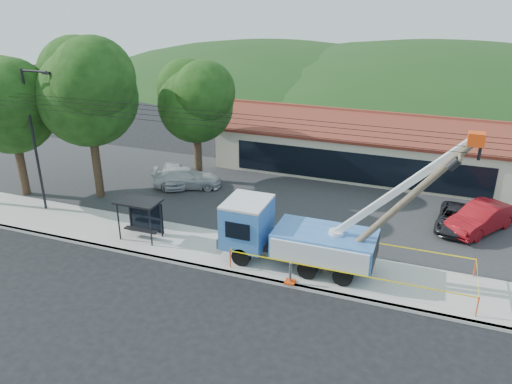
{
  "coord_description": "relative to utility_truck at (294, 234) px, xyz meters",
  "views": [
    {
      "loc": [
        8.88,
        -17.63,
        13.59
      ],
      "look_at": [
        0.45,
        5.0,
        3.4
      ],
      "focal_mm": 35.0,
      "sensor_mm": 36.0,
      "label": 1
    }
  ],
  "objects": [
    {
      "name": "caution_tape",
      "position": [
        2.95,
        0.16,
        -0.9
      ],
      "size": [
        11.67,
        3.48,
        1.01
      ],
      "color": "#F2410D",
      "rests_on": "ground"
    },
    {
      "name": "parking_lot",
      "position": [
        -2.85,
        7.96,
        -1.75
      ],
      "size": [
        60.0,
        12.0,
        0.1
      ],
      "primitive_type": "cube",
      "color": "#28282B",
      "rests_on": "ground"
    },
    {
      "name": "strip_mall",
      "position": [
        1.15,
        15.94,
        0.08
      ],
      "size": [
        22.5,
        8.53,
        4.67
      ],
      "color": "beige",
      "rests_on": "ground"
    },
    {
      "name": "tree_lot",
      "position": [
        -9.85,
        8.96,
        4.41
      ],
      "size": [
        6.3,
        5.6,
        8.94
      ],
      "color": "#332316",
      "rests_on": "ground"
    },
    {
      "name": "car_red",
      "position": [
        9.2,
        7.42,
        -1.8
      ],
      "size": [
        4.24,
        5.06,
        1.63
      ],
      "primitive_type": "imported",
      "rotation": [
        0.0,
        0.0,
        -0.6
      ],
      "color": "maroon",
      "rests_on": "ground"
    },
    {
      "name": "leaning_pole",
      "position": [
        4.98,
        -0.32,
        2.52
      ],
      "size": [
        6.19,
        1.86,
        7.74
      ],
      "color": "brown",
      "rests_on": "ground"
    },
    {
      "name": "streetlight",
      "position": [
        -16.63,
        0.96,
        3.5
      ],
      "size": [
        2.13,
        0.22,
        9.0
      ],
      "color": "black",
      "rests_on": "ground"
    },
    {
      "name": "car_dark",
      "position": [
        7.82,
        7.3,
        -1.8
      ],
      "size": [
        2.38,
        4.46,
        1.19
      ],
      "primitive_type": "imported",
      "rotation": [
        0.0,
        0.0,
        -0.1
      ],
      "color": "black",
      "rests_on": "ground"
    },
    {
      "name": "ground",
      "position": [
        -2.85,
        -4.04,
        -1.8
      ],
      "size": [
        120.0,
        120.0,
        0.0
      ],
      "primitive_type": "plane",
      "color": "black",
      "rests_on": "ground"
    },
    {
      "name": "car_white",
      "position": [
        -10.02,
        7.46,
        -1.8
      ],
      "size": [
        5.16,
        3.56,
        1.39
      ],
      "primitive_type": "imported",
      "rotation": [
        0.0,
        0.0,
        1.95
      ],
      "color": "silver",
      "rests_on": "ground"
    },
    {
      "name": "tree_west_near",
      "position": [
        -14.85,
        3.96,
        5.72
      ],
      "size": [
        7.56,
        6.72,
        10.8
      ],
      "color": "#332316",
      "rests_on": "ground"
    },
    {
      "name": "utility_truck",
      "position": [
        0.0,
        0.0,
        0.0
      ],
      "size": [
        11.71,
        4.2,
        7.79
      ],
      "color": "black",
      "rests_on": "ground"
    },
    {
      "name": "hill_west",
      "position": [
        -17.85,
        50.96,
        -1.8
      ],
      "size": [
        78.4,
        56.0,
        28.0
      ],
      "primitive_type": "ellipsoid",
      "color": "#1C3C16",
      "rests_on": "ground"
    },
    {
      "name": "car_silver",
      "position": [
        -11.24,
        7.69,
        -1.8
      ],
      "size": [
        3.42,
        4.22,
        1.35
      ],
      "primitive_type": "imported",
      "rotation": [
        0.0,
        0.0,
        0.55
      ],
      "color": "#B7BABF",
      "rests_on": "ground"
    },
    {
      "name": "curb",
      "position": [
        -2.85,
        -1.94,
        -1.73
      ],
      "size": [
        60.0,
        0.25,
        0.15
      ],
      "primitive_type": "cube",
      "color": "#B0ADA5",
      "rests_on": "ground"
    },
    {
      "name": "tree_west_far",
      "position": [
        -19.85,
        2.46,
        4.74
      ],
      "size": [
        6.84,
        6.08,
        9.48
      ],
      "color": "#332316",
      "rests_on": "ground"
    },
    {
      "name": "bus_shelter",
      "position": [
        -8.85,
        -0.23,
        0.05
      ],
      "size": [
        2.42,
        1.49,
        2.34
      ],
      "rotation": [
        0.0,
        0.0,
        0.0
      ],
      "color": "black",
      "rests_on": "ground"
    },
    {
      "name": "sidewalk",
      "position": [
        -2.85,
        -0.04,
        -1.73
      ],
      "size": [
        60.0,
        4.0,
        0.15
      ],
      "primitive_type": "cube",
      "color": "#B0ADA5",
      "rests_on": "ground"
    },
    {
      "name": "hill_center",
      "position": [
        7.15,
        50.96,
        -1.8
      ],
      "size": [
        89.6,
        64.0,
        32.0
      ],
      "primitive_type": "ellipsoid",
      "color": "#1C3C16",
      "rests_on": "ground"
    }
  ]
}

